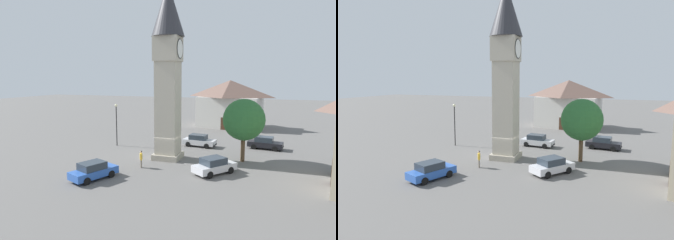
# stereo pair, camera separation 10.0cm
# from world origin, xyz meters

# --- Properties ---
(ground_plane) EXTENTS (200.00, 200.00, 0.00)m
(ground_plane) POSITION_xyz_m (0.00, 0.00, 0.00)
(ground_plane) COLOR #605E5B
(clock_tower) EXTENTS (3.44, 3.44, 18.50)m
(clock_tower) POSITION_xyz_m (0.00, 0.00, 10.79)
(clock_tower) COLOR #A59C89
(clock_tower) RESTS_ON ground
(car_blue_kerb) EXTENTS (4.46, 3.12, 1.53)m
(car_blue_kerb) POSITION_xyz_m (-8.39, 3.82, 0.76)
(car_blue_kerb) COLOR #2D5BB7
(car_blue_kerb) RESTS_ON ground
(car_silver_kerb) EXTENTS (4.29, 3.87, 1.53)m
(car_silver_kerb) POSITION_xyz_m (-3.40, -5.70, 0.76)
(car_silver_kerb) COLOR silver
(car_silver_kerb) RESTS_ON ground
(car_red_corner) EXTENTS (2.20, 4.31, 1.53)m
(car_red_corner) POSITION_xyz_m (8.12, -9.79, 0.76)
(car_red_corner) COLOR black
(car_red_corner) RESTS_ON ground
(car_white_side) EXTENTS (2.14, 4.29, 1.53)m
(car_white_side) POSITION_xyz_m (6.71, -1.82, 0.76)
(car_white_side) COLOR silver
(car_white_side) RESTS_ON ground
(pedestrian) EXTENTS (0.49, 0.38, 1.69)m
(pedestrian) POSITION_xyz_m (-4.00, 1.35, 1.01)
(pedestrian) COLOR #706656
(pedestrian) RESTS_ON ground
(tree) EXTENTS (4.31, 4.31, 6.58)m
(tree) POSITION_xyz_m (1.62, -7.73, 4.40)
(tree) COLOR brown
(tree) RESTS_ON ground
(building_terrace_right) EXTENTS (8.32, 11.85, 8.33)m
(building_terrace_right) POSITION_xyz_m (23.18, -3.31, 4.26)
(building_terrace_right) COLOR beige
(building_terrace_right) RESTS_ON ground
(lamp_post) EXTENTS (0.36, 0.36, 5.41)m
(lamp_post) POSITION_xyz_m (3.59, 8.33, 3.58)
(lamp_post) COLOR black
(lamp_post) RESTS_ON ground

